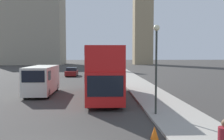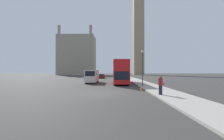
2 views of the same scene
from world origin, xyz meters
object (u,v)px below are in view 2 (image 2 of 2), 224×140
at_px(red_double_decker_bus, 120,71).
at_px(pedestrian, 161,85).
at_px(street_lamp, 142,62).
at_px(white_van, 92,76).
at_px(clock_tower, 138,20).
at_px(parked_sedan, 102,76).

distance_m(red_double_decker_bus, pedestrian, 14.92).
xyz_separation_m(red_double_decker_bus, street_lamp, (2.93, -6.71, 1.26)).
height_order(pedestrian, street_lamp, street_lamp).
bearing_deg(pedestrian, red_double_decker_bus, 101.90).
relative_size(red_double_decker_bus, white_van, 1.86).
bearing_deg(clock_tower, street_lamp, -99.13).
height_order(white_van, pedestrian, white_van).
distance_m(street_lamp, parked_sedan, 28.69).
height_order(red_double_decker_bus, street_lamp, street_lamp).
bearing_deg(red_double_decker_bus, street_lamp, -66.41).
bearing_deg(red_double_decker_bus, pedestrian, -78.10).
xyz_separation_m(clock_tower, red_double_decker_bus, (-14.81, -67.16, -32.92)).
height_order(clock_tower, street_lamp, clock_tower).
xyz_separation_m(clock_tower, street_lamp, (-11.88, -73.87, -31.66)).
relative_size(street_lamp, parked_sedan, 1.21).
height_order(red_double_decker_bus, pedestrian, red_double_decker_bus).
relative_size(pedestrian, parked_sedan, 0.41).
xyz_separation_m(pedestrian, parked_sedan, (-8.10, 35.24, -0.37)).
bearing_deg(parked_sedan, pedestrian, -77.06).
distance_m(clock_tower, red_double_decker_bus, 76.24).
bearing_deg(red_double_decker_bus, white_van, 164.33).
bearing_deg(white_van, pedestrian, -61.83).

